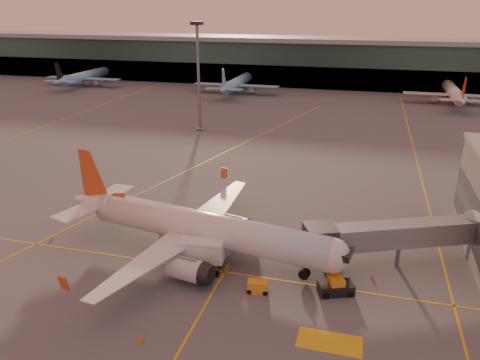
% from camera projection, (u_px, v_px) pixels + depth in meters
% --- Properties ---
extents(ground, '(600.00, 600.00, 0.00)m').
position_uv_depth(ground, '(167.00, 289.00, 51.40)').
color(ground, '#4C4F54').
rests_on(ground, ground).
extents(taxi_markings, '(100.12, 173.00, 0.01)m').
position_uv_depth(taxi_markings, '(223.00, 161.00, 93.35)').
color(taxi_markings, gold).
rests_on(taxi_markings, ground).
extents(terminal, '(400.00, 20.00, 17.60)m').
position_uv_depth(terminal, '(318.00, 62.00, 176.23)').
color(terminal, '#19382D').
rests_on(terminal, ground).
extents(mast_west_near, '(2.40, 2.40, 25.60)m').
position_uv_depth(mast_west_near, '(198.00, 69.00, 110.62)').
color(mast_west_near, slate).
rests_on(mast_west_near, ground).
extents(distant_aircraft_row, '(290.00, 34.00, 13.00)m').
position_uv_depth(distant_aircraft_row, '(248.00, 93.00, 163.04)').
color(distant_aircraft_row, '#84BCDD').
rests_on(distant_aircraft_row, ground).
extents(main_airplane, '(38.13, 34.57, 11.54)m').
position_uv_depth(main_airplane, '(198.00, 228.00, 57.07)').
color(main_airplane, silver).
rests_on(main_airplane, ground).
extents(jet_bridge, '(22.90, 12.31, 5.76)m').
position_uv_depth(jet_bridge, '(411.00, 235.00, 54.83)').
color(jet_bridge, slate).
rests_on(jet_bridge, ground).
extents(catering_truck, '(5.35, 2.79, 3.98)m').
position_uv_depth(catering_truck, '(202.00, 254.00, 54.06)').
color(catering_truck, red).
rests_on(catering_truck, ground).
extents(gpu_cart, '(2.36, 1.58, 1.30)m').
position_uv_depth(gpu_cart, '(258.00, 287.00, 50.69)').
color(gpu_cart, orange).
rests_on(gpu_cart, ground).
extents(pushback_tug, '(4.20, 3.24, 1.92)m').
position_uv_depth(pushback_tug, '(336.00, 287.00, 50.39)').
color(pushback_tug, black).
rests_on(pushback_tug, ground).
extents(cone_nose, '(0.41, 0.41, 0.52)m').
position_uv_depth(cone_nose, '(372.00, 277.00, 53.24)').
color(cone_nose, '#F0570C').
rests_on(cone_nose, ground).
extents(cone_tail, '(0.41, 0.41, 0.52)m').
position_uv_depth(cone_tail, '(52.00, 238.00, 61.99)').
color(cone_tail, '#F0570C').
rests_on(cone_tail, ground).
extents(cone_wing_right, '(0.51, 0.51, 0.64)m').
position_uv_depth(cone_wing_right, '(141.00, 339.00, 43.25)').
color(cone_wing_right, '#F0570C').
rests_on(cone_wing_right, ground).
extents(cone_wing_left, '(0.39, 0.39, 0.50)m').
position_uv_depth(cone_wing_left, '(231.00, 198.00, 74.89)').
color(cone_wing_left, '#F0570C').
rests_on(cone_wing_left, ground).
extents(cone_fwd, '(0.45, 0.45, 0.57)m').
position_uv_depth(cone_fwd, '(320.00, 291.00, 50.51)').
color(cone_fwd, '#F0570C').
rests_on(cone_fwd, ground).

